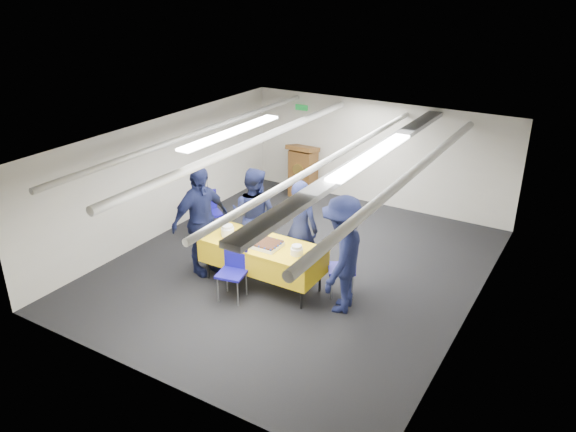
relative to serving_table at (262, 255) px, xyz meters
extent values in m
plane|color=black|center=(0.18, 0.81, -0.56)|extent=(7.00, 7.00, 0.00)
cube|color=beige|center=(0.18, 4.30, 0.59)|extent=(6.00, 0.02, 2.30)
cube|color=beige|center=(-2.81, 0.81, 0.59)|extent=(0.02, 7.00, 2.30)
cube|color=beige|center=(3.17, 0.81, 0.59)|extent=(0.02, 7.00, 2.30)
cube|color=white|center=(0.18, 0.81, 1.73)|extent=(6.00, 7.00, 0.02)
cylinder|color=silver|center=(-1.82, 0.81, 1.62)|extent=(0.10, 6.90, 0.10)
cylinder|color=silver|center=(-0.72, 0.81, 1.58)|extent=(0.14, 6.90, 0.14)
cylinder|color=silver|center=(0.78, 0.81, 1.54)|extent=(0.10, 6.90, 0.10)
cylinder|color=silver|center=(2.08, 0.81, 1.50)|extent=(0.14, 6.90, 0.14)
cube|color=gray|center=(1.38, 0.81, 1.64)|extent=(0.28, 6.90, 0.08)
cube|color=white|center=(-1.12, 0.81, 1.71)|extent=(0.25, 2.60, 0.04)
cube|color=white|center=(1.48, 0.81, 1.71)|extent=(0.25, 2.60, 0.04)
cube|color=#0C591E|center=(-1.72, 4.28, 1.39)|extent=(0.30, 0.04, 0.12)
cylinder|color=black|center=(-0.91, -0.30, -0.38)|extent=(0.04, 0.04, 0.36)
cylinder|color=black|center=(0.91, -0.30, -0.38)|extent=(0.04, 0.04, 0.36)
cylinder|color=black|center=(-0.91, 0.30, -0.38)|extent=(0.04, 0.04, 0.36)
cylinder|color=black|center=(0.91, 0.30, -0.38)|extent=(0.04, 0.04, 0.36)
cube|color=yellow|center=(0.00, 0.00, -0.01)|extent=(2.05, 0.82, 0.39)
cube|color=yellow|center=(0.00, 0.00, 0.20)|extent=(2.07, 0.84, 0.03)
cube|color=white|center=(0.11, -0.07, 0.24)|extent=(0.49, 0.40, 0.06)
cube|color=black|center=(0.11, -0.07, 0.28)|extent=(0.47, 0.38, 0.03)
sphere|color=navy|center=(-0.11, -0.25, 0.28)|extent=(0.04, 0.04, 0.04)
sphere|color=navy|center=(-0.11, 0.11, 0.28)|extent=(0.04, 0.04, 0.04)
sphere|color=navy|center=(0.00, -0.25, 0.28)|extent=(0.04, 0.04, 0.04)
sphere|color=navy|center=(0.00, 0.11, 0.28)|extent=(0.04, 0.04, 0.04)
sphere|color=navy|center=(0.11, -0.25, 0.28)|extent=(0.04, 0.04, 0.04)
sphere|color=navy|center=(0.11, 0.11, 0.28)|extent=(0.04, 0.04, 0.04)
sphere|color=navy|center=(0.22, -0.25, 0.28)|extent=(0.04, 0.04, 0.04)
sphere|color=navy|center=(0.22, 0.11, 0.28)|extent=(0.04, 0.04, 0.04)
sphere|color=navy|center=(0.33, -0.25, 0.28)|extent=(0.04, 0.04, 0.04)
sphere|color=navy|center=(0.33, 0.11, 0.28)|extent=(0.04, 0.04, 0.04)
sphere|color=navy|center=(-0.13, -0.16, 0.28)|extent=(0.04, 0.04, 0.04)
sphere|color=navy|center=(0.35, -0.16, 0.28)|extent=(0.04, 0.04, 0.04)
sphere|color=navy|center=(-0.13, -0.07, 0.28)|extent=(0.04, 0.04, 0.04)
sphere|color=navy|center=(0.35, -0.07, 0.28)|extent=(0.04, 0.04, 0.04)
sphere|color=navy|center=(-0.13, 0.02, 0.28)|extent=(0.04, 0.04, 0.04)
sphere|color=navy|center=(0.35, 0.02, 0.28)|extent=(0.04, 0.04, 0.04)
cylinder|color=white|center=(-0.65, -0.05, 0.28)|extent=(0.22, 0.22, 0.13)
cylinder|color=white|center=(-0.65, -0.05, 0.37)|extent=(0.18, 0.18, 0.05)
cylinder|color=white|center=(0.68, -0.05, 0.26)|extent=(0.19, 0.19, 0.11)
cylinder|color=white|center=(0.68, -0.05, 0.34)|extent=(0.16, 0.16, 0.05)
cube|color=brown|center=(-1.42, 3.86, -0.01)|extent=(0.55, 0.45, 1.10)
cube|color=brown|center=(-1.42, 3.83, 0.59)|extent=(0.62, 0.53, 0.21)
cylinder|color=gold|center=(-1.42, 3.62, 0.14)|extent=(0.28, 0.02, 0.28)
cylinder|color=gray|center=(-0.31, -0.81, -0.34)|extent=(0.02, 0.02, 0.43)
cylinder|color=gray|center=(0.03, -0.74, -0.34)|extent=(0.02, 0.02, 0.43)
cylinder|color=gray|center=(-0.38, -0.48, -0.34)|extent=(0.02, 0.02, 0.43)
cylinder|color=gray|center=(-0.04, -0.41, -0.34)|extent=(0.02, 0.02, 0.43)
cube|color=#171291|center=(-0.18, -0.61, -0.11)|extent=(0.50, 0.50, 0.04)
cube|color=#171291|center=(-0.21, -0.42, 0.11)|extent=(0.40, 0.12, 0.40)
cylinder|color=gray|center=(1.00, 0.49, -0.34)|extent=(0.02, 0.02, 0.43)
cylinder|color=gray|center=(1.17, 0.19, -0.34)|extent=(0.02, 0.02, 0.43)
cylinder|color=gray|center=(1.29, 0.66, -0.34)|extent=(0.02, 0.02, 0.43)
cylinder|color=gray|center=(1.46, 0.37, -0.34)|extent=(0.02, 0.02, 0.43)
cube|color=#171291|center=(1.23, 0.43, -0.11)|extent=(0.57, 0.57, 0.04)
cube|color=#171291|center=(1.40, 0.52, 0.11)|extent=(0.24, 0.37, 0.40)
cylinder|color=gray|center=(-1.89, 0.86, -0.34)|extent=(0.02, 0.02, 0.43)
cylinder|color=gray|center=(-1.71, 1.15, -0.34)|extent=(0.02, 0.02, 0.43)
cylinder|color=gray|center=(-2.18, 1.04, -0.34)|extent=(0.02, 0.02, 0.43)
cylinder|color=gray|center=(-1.99, 1.33, -0.34)|extent=(0.02, 0.02, 0.43)
cube|color=#171291|center=(-1.94, 1.09, -0.11)|extent=(0.58, 0.58, 0.04)
cube|color=#171291|center=(-2.10, 1.20, 0.11)|extent=(0.25, 0.36, 0.40)
imported|color=black|center=(0.36, 0.61, 0.31)|extent=(0.66, 0.46, 1.73)
imported|color=black|center=(-0.61, 0.67, 0.31)|extent=(0.94, 0.79, 1.75)
imported|color=black|center=(-1.14, -0.14, 0.40)|extent=(0.73, 1.20, 1.91)
imported|color=black|center=(1.42, 0.04, 0.37)|extent=(0.87, 1.29, 1.85)
camera|label=1|loc=(4.55, -6.75, 4.26)|focal=35.00mm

